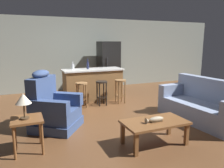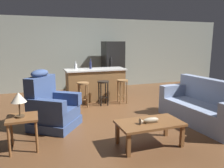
# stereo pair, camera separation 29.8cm
# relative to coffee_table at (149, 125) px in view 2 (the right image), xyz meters

# --- Properties ---
(ground_plane) EXTENTS (12.00, 12.00, 0.00)m
(ground_plane) POSITION_rel_coffee_table_xyz_m (-0.07, 1.88, -0.36)
(ground_plane) COLOR brown
(back_wall) EXTENTS (12.00, 0.05, 2.60)m
(back_wall) POSITION_rel_coffee_table_xyz_m (-0.07, 5.00, 0.94)
(back_wall) COLOR #939E93
(back_wall) RESTS_ON ground_plane
(coffee_table) EXTENTS (1.10, 0.60, 0.42)m
(coffee_table) POSITION_rel_coffee_table_xyz_m (0.00, 0.00, 0.00)
(coffee_table) COLOR brown
(coffee_table) RESTS_ON ground_plane
(fish_figurine) EXTENTS (0.34, 0.10, 0.10)m
(fish_figurine) POSITION_rel_coffee_table_xyz_m (-0.03, -0.03, 0.10)
(fish_figurine) COLOR #4C3823
(fish_figurine) RESTS_ON coffee_table
(couch) EXTENTS (0.99, 1.96, 0.94)m
(couch) POSITION_rel_coffee_table_xyz_m (1.64, 0.57, -0.02)
(couch) COLOR #8493B2
(couch) RESTS_ON ground_plane
(recliner_near_lamp) EXTENTS (1.17, 1.17, 1.20)m
(recliner_near_lamp) POSITION_rel_coffee_table_xyz_m (-1.51, 1.41, 0.06)
(recliner_near_lamp) COLOR #384C7A
(recliner_near_lamp) RESTS_ON ground_plane
(end_table) EXTENTS (0.48, 0.48, 0.56)m
(end_table) POSITION_rel_coffee_table_xyz_m (-2.01, 0.57, 0.10)
(end_table) COLOR brown
(end_table) RESTS_ON ground_plane
(table_lamp) EXTENTS (0.24, 0.24, 0.41)m
(table_lamp) POSITION_rel_coffee_table_xyz_m (-2.04, 0.55, 0.50)
(table_lamp) COLOR #4C3823
(table_lamp) RESTS_ON end_table
(kitchen_island) EXTENTS (1.80, 0.70, 0.95)m
(kitchen_island) POSITION_rel_coffee_table_xyz_m (-0.07, 3.23, 0.11)
(kitchen_island) COLOR olive
(kitchen_island) RESTS_ON ground_plane
(bar_stool_left) EXTENTS (0.32, 0.32, 0.68)m
(bar_stool_left) POSITION_rel_coffee_table_xyz_m (-0.59, 2.60, 0.11)
(bar_stool_left) COLOR olive
(bar_stool_left) RESTS_ON ground_plane
(bar_stool_middle) EXTENTS (0.32, 0.32, 0.68)m
(bar_stool_middle) POSITION_rel_coffee_table_xyz_m (-0.02, 2.60, 0.11)
(bar_stool_middle) COLOR black
(bar_stool_middle) RESTS_ON ground_plane
(bar_stool_right) EXTENTS (0.32, 0.32, 0.68)m
(bar_stool_right) POSITION_rel_coffee_table_xyz_m (0.55, 2.60, 0.11)
(bar_stool_right) COLOR olive
(bar_stool_right) RESTS_ON ground_plane
(refrigerator) EXTENTS (0.70, 0.69, 1.76)m
(refrigerator) POSITION_rel_coffee_table_xyz_m (0.92, 4.43, 0.52)
(refrigerator) COLOR black
(refrigerator) RESTS_ON ground_plane
(bottle_tall_green) EXTENTS (0.09, 0.09, 0.22)m
(bottle_tall_green) POSITION_rel_coffee_table_xyz_m (-0.62, 3.43, 0.67)
(bottle_tall_green) COLOR silver
(bottle_tall_green) RESTS_ON kitchen_island
(bottle_short_amber) EXTENTS (0.07, 0.07, 0.30)m
(bottle_short_amber) POSITION_rel_coffee_table_xyz_m (-0.20, 3.29, 0.70)
(bottle_short_amber) COLOR #23284C
(bottle_short_amber) RESTS_ON kitchen_island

